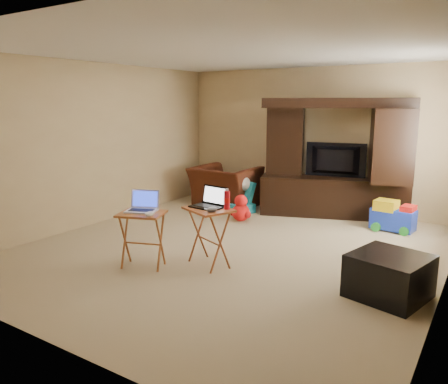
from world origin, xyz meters
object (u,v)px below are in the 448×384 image
Objects in this scene: push_toy at (393,216)px; mouse_right at (212,209)px; child_rocker at (240,197)px; tray_table_right at (209,237)px; laptop_left at (141,202)px; entertainment_center at (335,158)px; mouse_left at (150,214)px; recliner at (225,186)px; plush_toy at (241,208)px; television at (335,160)px; tray_table_left at (143,240)px; laptop_right at (207,198)px; water_bottle at (227,200)px; ottoman at (389,276)px.

mouse_right is (-1.40, -2.77, 0.49)m from push_toy.
child_rocker reaches higher than push_toy.
tray_table_right is 2.02× the size of laptop_left.
mouse_right is (-0.32, -3.18, -0.26)m from entertainment_center.
mouse_left is at bearing -114.64° from push_toy.
recliner is 3.39m from mouse_left.
plush_toy is 3.16× the size of mouse_right.
push_toy is (2.20, 0.76, 0.01)m from plush_toy.
plush_toy is (-1.12, -1.19, -0.72)m from television.
tray_table_left is 0.91m from mouse_right.
laptop_right reaches higher than child_rocker.
laptop_left is at bearing -62.27° from child_rocker.
child_rocker is 2.88m from laptop_left.
child_rocker is at bearing -166.94° from push_toy.
tray_table_left is at bearing 63.20° from television.
water_bottle is at bearing 9.10° from laptop_left.
laptop_right reaches higher than plush_toy.
child_rocker is 2.99m from mouse_left.
tray_table_left is 1.09m from water_bottle.
mouse_left is at bearing -106.41° from tray_table_right.
laptop_left is at bearing -158.18° from mouse_right.
tray_table_left is 0.95× the size of tray_table_right.
mouse_left is 0.69m from mouse_right.
entertainment_center is at bearing 46.13° from plush_toy.
mouse_left is (-0.39, -0.55, -0.13)m from laptop_right.
water_bottle reaches higher than laptop_left.
plush_toy is at bearing 115.59° from water_bottle.
water_bottle is at bearing -41.88° from child_rocker.
child_rocker is at bearing 118.67° from laptop_right.
recliner reaches higher than push_toy.
push_toy is 0.90× the size of tray_table_right.
television reaches higher than mouse_right.
plush_toy is at bearing 95.68° from mouse_left.
mouse_left is at bearing -58.27° from child_rocker.
push_toy is 2.45m from ottoman.
entertainment_center reaches higher than water_bottle.
television is at bearing 104.00° from tray_table_right.
push_toy is 4.70× the size of mouse_left.
water_bottle is at bearing -110.41° from push_toy.
mouse_left is at bearing 109.53° from recliner.
laptop_right is 0.24m from mouse_right.
television is 3.17m from tray_table_right.
plush_toy is 0.71× the size of push_toy.
child_rocker is 2.60m from laptop_right.
ottoman is at bearing 10.95° from mouse_right.
push_toy is (1.08, -0.43, -0.71)m from television.
plush_toy is 2.39m from laptop_left.
child_rocker is 1.53× the size of laptop_right.
water_bottle is at bearing 124.23° from recliner.
tray_table_right is 0.41m from mouse_right.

